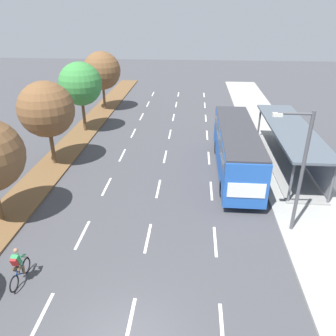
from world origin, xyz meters
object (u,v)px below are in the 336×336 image
object	(u,v)px
cyclist	(18,267)
median_tree_fourth	(80,84)
streetlight	(300,166)
median_tree_fifth	(102,71)
bus_shelter	(293,142)
bus	(236,146)
median_tree_third	(46,110)

from	to	relation	value
cyclist	median_tree_fourth	distance (m)	19.87
cyclist	median_tree_fourth	xyz separation A→B (m)	(-3.03, 19.28, 3.74)
streetlight	median_tree_fifth	bearing A→B (deg)	125.20
bus_shelter	bus	distance (m)	4.53
bus_shelter	median_tree_third	xyz separation A→B (m)	(-17.81, -1.20, 2.43)
bus_shelter	cyclist	world-z (taller)	bus_shelter
bus	median_tree_fourth	size ratio (longest dim) A/B	1.77
median_tree_fourth	bus_shelter	bearing A→B (deg)	-19.45
bus	median_tree_third	size ratio (longest dim) A/B	1.83
bus	median_tree_fifth	world-z (taller)	median_tree_fifth
cyclist	median_tree_third	xyz separation A→B (m)	(-3.13, 11.83, 3.51)
median_tree_third	streetlight	world-z (taller)	streetlight
bus	median_tree_third	distance (m)	13.72
bus	cyclist	distance (m)	15.60
bus_shelter	streetlight	bearing A→B (deg)	-104.15
cyclist	median_tree_third	size ratio (longest dim) A/B	0.29
median_tree_third	streetlight	distance (m)	17.27
bus_shelter	cyclist	xyz separation A→B (m)	(-14.68, -13.03, -1.08)
bus_shelter	cyclist	distance (m)	19.66
bus_shelter	streetlight	size ratio (longest dim) A/B	1.87
bus	streetlight	bearing A→B (deg)	-72.56
bus	median_tree_third	xyz separation A→B (m)	(-13.53, 0.27, 2.23)
median_tree_fifth	bus_shelter	bearing A→B (deg)	-37.78
median_tree_fourth	median_tree_fifth	size ratio (longest dim) A/B	1.00
streetlight	cyclist	bearing A→B (deg)	-159.69
cyclist	median_tree_third	bearing A→B (deg)	104.83
bus	streetlight	size ratio (longest dim) A/B	1.74
bus	bus_shelter	bearing A→B (deg)	18.93
bus_shelter	median_tree_fourth	size ratio (longest dim) A/B	1.91
median_tree_fourth	bus	bearing A→B (deg)	-29.90
median_tree_fifth	streetlight	xyz separation A→B (m)	(15.57, -22.08, -0.55)
median_tree_fifth	streetlight	size ratio (longest dim) A/B	0.98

